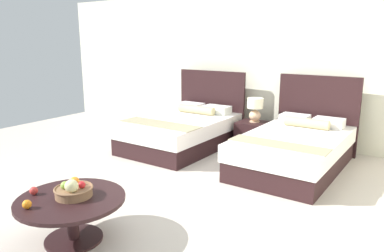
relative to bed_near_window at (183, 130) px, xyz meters
name	(u,v)px	position (x,y,z in m)	size (l,w,h in m)	color
ground_plane	(173,191)	(1.00, -1.68, -0.32)	(10.07, 9.53, 0.02)	#C0B4A7
wall_back	(268,67)	(1.00, 1.28, 1.07)	(10.07, 0.12, 2.75)	silver
bed_near_window	(183,130)	(0.00, 0.00, 0.00)	(1.44, 2.11, 1.28)	black
bed_near_corner	(295,148)	(2.01, 0.00, -0.01)	(1.34, 2.20, 1.29)	black
nightstand	(254,135)	(1.05, 0.65, -0.08)	(0.55, 0.50, 0.45)	black
table_lamp	(255,108)	(1.05, 0.67, 0.40)	(0.28, 0.28, 0.42)	#D7AC85
coffee_table	(72,208)	(0.93, -3.15, 0.03)	(0.99, 0.99, 0.43)	black
fruit_bowl	(73,190)	(0.93, -3.12, 0.19)	(0.36, 0.36, 0.20)	brown
loose_apple	(34,191)	(0.58, -3.29, 0.16)	(0.08, 0.08, 0.08)	#C13430
loose_orange	(27,204)	(0.80, -3.50, 0.16)	(0.08, 0.08, 0.08)	orange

